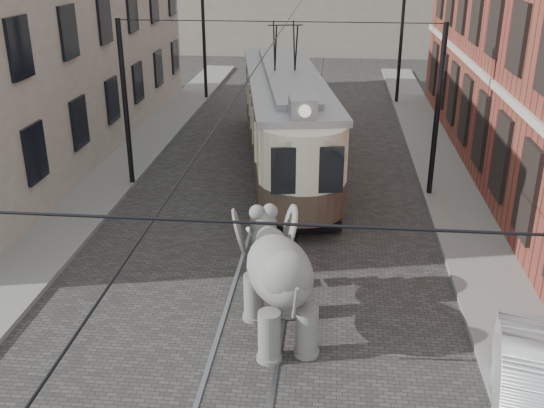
# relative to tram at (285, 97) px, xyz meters

# --- Properties ---
(ground) EXTENTS (120.00, 120.00, 0.00)m
(ground) POSITION_rel_tram_xyz_m (0.21, -9.10, -2.77)
(ground) COLOR #3C3A38
(tram_rails) EXTENTS (1.54, 80.00, 0.02)m
(tram_rails) POSITION_rel_tram_xyz_m (0.21, -9.10, -2.75)
(tram_rails) COLOR slate
(tram_rails) RESTS_ON ground
(sidewalk_right) EXTENTS (2.00, 60.00, 0.15)m
(sidewalk_right) POSITION_rel_tram_xyz_m (6.21, -9.10, -2.69)
(sidewalk_right) COLOR slate
(sidewalk_right) RESTS_ON ground
(sidewalk_left) EXTENTS (2.00, 60.00, 0.15)m
(sidewalk_left) POSITION_rel_tram_xyz_m (-6.29, -9.10, -2.69)
(sidewalk_left) COLOR slate
(sidewalk_left) RESTS_ON ground
(stucco_building) EXTENTS (7.00, 24.00, 10.00)m
(stucco_building) POSITION_rel_tram_xyz_m (-10.79, 0.90, 2.23)
(stucco_building) COLOR gray
(stucco_building) RESTS_ON ground
(catenary) EXTENTS (11.00, 30.20, 6.00)m
(catenary) POSITION_rel_tram_xyz_m (0.01, -4.10, 0.23)
(catenary) COLOR black
(catenary) RESTS_ON ground
(tram) EXTENTS (5.13, 14.22, 5.53)m
(tram) POSITION_rel_tram_xyz_m (0.00, 0.00, 0.00)
(tram) COLOR beige
(tram) RESTS_ON ground
(elephant) EXTENTS (3.58, 4.78, 2.60)m
(elephant) POSITION_rel_tram_xyz_m (0.88, -12.16, -1.46)
(elephant) COLOR #5E5C57
(elephant) RESTS_ON ground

